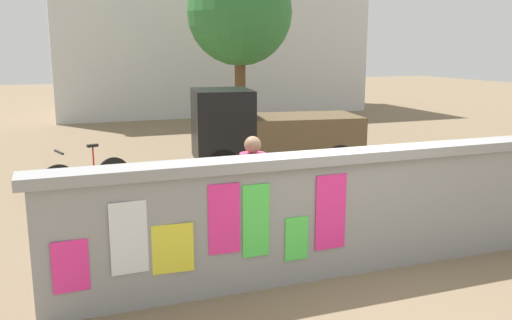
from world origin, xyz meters
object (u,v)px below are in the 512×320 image
Objects in this scene: motorcycle at (150,191)px; tree_roadside at (240,13)px; auto_rickshaw_truck at (267,132)px; bicycle_near at (346,208)px; bicycle_far at (87,176)px; person_walking at (253,184)px.

tree_roadside reaches higher than motorcycle.
auto_rickshaw_truck is 2.00× the size of motorcycle.
bicycle_near is 4.95m from bicycle_far.
auto_rickshaw_truck reaches higher than bicycle_far.
auto_rickshaw_truck is 4.93m from person_walking.
tree_roadside is at bearing 77.59° from auto_rickshaw_truck.
auto_rickshaw_truck is at bearing 8.49° from bicycle_far.
motorcycle is at bearing -140.98° from auto_rickshaw_truck.
bicycle_near is 1.04× the size of person_walking.
auto_rickshaw_truck is 2.30× the size of bicycle_far.
bicycle_far is (-0.87, 1.84, -0.10)m from motorcycle.
person_walking is at bearing -164.90° from bicycle_near.
bicycle_near is 1.03× the size of bicycle_far.
bicycle_far is 0.31× the size of tree_roadside.
motorcycle is 2.04m from bicycle_far.
auto_rickshaw_truck is 2.23× the size of bicycle_near.
bicycle_far is (-3.86, -0.58, -0.54)m from auto_rickshaw_truck.
bicycle_near is 1.82m from person_walking.
bicycle_near is 0.32× the size of tree_roadside.
tree_roadside reaches higher than bicycle_near.
motorcycle is 1.12× the size of bicycle_near.
person_walking is at bearing -64.69° from bicycle_far.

